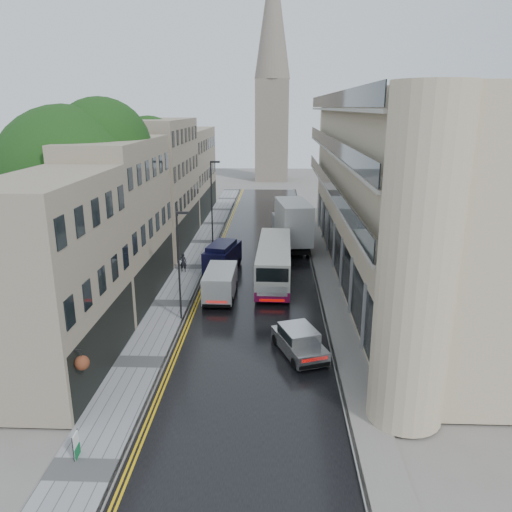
# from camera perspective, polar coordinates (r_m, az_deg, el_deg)

# --- Properties ---
(road) EXTENTS (9.00, 85.00, 0.02)m
(road) POSITION_cam_1_polar(r_m,az_deg,el_deg) (42.38, 0.40, -1.45)
(road) COLOR black
(road) RESTS_ON ground
(left_sidewalk) EXTENTS (2.70, 85.00, 0.12)m
(left_sidewalk) POSITION_cam_1_polar(r_m,az_deg,el_deg) (42.94, -7.43, -1.28)
(left_sidewalk) COLOR gray
(left_sidewalk) RESTS_ON ground
(right_sidewalk) EXTENTS (1.80, 85.00, 0.12)m
(right_sidewalk) POSITION_cam_1_polar(r_m,az_deg,el_deg) (42.54, 7.69, -1.46)
(right_sidewalk) COLOR slate
(right_sidewalk) RESTS_ON ground
(old_shop_row) EXTENTS (4.50, 56.00, 12.00)m
(old_shop_row) POSITION_cam_1_polar(r_m,az_deg,el_deg) (44.66, -11.78, 7.06)
(old_shop_row) COLOR gray
(old_shop_row) RESTS_ON ground
(modern_block) EXTENTS (8.00, 40.00, 14.00)m
(modern_block) POSITION_cam_1_polar(r_m,az_deg,el_deg) (40.28, 15.28, 7.25)
(modern_block) COLOR tan
(modern_block) RESTS_ON ground
(church_spire) EXTENTS (6.40, 6.40, 40.00)m
(church_spire) POSITION_cam_1_polar(r_m,az_deg,el_deg) (95.01, 1.88, 20.75)
(church_spire) COLOR #74675C
(church_spire) RESTS_ON ground
(tree_near) EXTENTS (10.56, 10.56, 13.89)m
(tree_near) POSITION_cam_1_polar(r_m,az_deg,el_deg) (36.08, -20.35, 5.68)
(tree_near) COLOR black
(tree_near) RESTS_ON ground
(tree_far) EXTENTS (9.24, 9.24, 12.46)m
(tree_far) POSITION_cam_1_polar(r_m,az_deg,el_deg) (48.21, -14.16, 7.87)
(tree_far) COLOR black
(tree_far) RESTS_ON ground
(cream_bus) EXTENTS (2.69, 10.90, 2.96)m
(cream_bus) POSITION_cam_1_polar(r_m,az_deg,el_deg) (36.30, 0.18, -2.11)
(cream_bus) COLOR silver
(cream_bus) RESTS_ON road
(white_lorry) EXTENTS (3.94, 9.20, 4.67)m
(white_lorry) POSITION_cam_1_polar(r_m,az_deg,el_deg) (46.11, 3.03, 3.06)
(white_lorry) COLOR silver
(white_lorry) RESTS_ON road
(silver_hatchback) EXTENTS (3.16, 4.55, 1.57)m
(silver_hatchback) POSITION_cam_1_polar(r_m,az_deg,el_deg) (26.47, 4.49, -11.25)
(silver_hatchback) COLOR #B8B9BD
(silver_hatchback) RESTS_ON road
(white_van) EXTENTS (2.10, 4.79, 2.16)m
(white_van) POSITION_cam_1_polar(r_m,az_deg,el_deg) (34.31, -5.99, -4.04)
(white_van) COLOR silver
(white_van) RESTS_ON road
(navy_van) EXTENTS (2.92, 5.20, 2.50)m
(navy_van) POSITION_cam_1_polar(r_m,az_deg,el_deg) (40.38, -5.80, -0.58)
(navy_van) COLOR black
(navy_van) RESTS_ON road
(pedestrian) EXTENTS (0.60, 0.42, 1.59)m
(pedestrian) POSITION_cam_1_polar(r_m,az_deg,el_deg) (41.49, -8.32, -0.72)
(pedestrian) COLOR black
(pedestrian) RESTS_ON left_sidewalk
(lamp_post_near) EXTENTS (0.79, 0.21, 6.96)m
(lamp_post_near) POSITION_cam_1_polar(r_m,az_deg,el_deg) (31.50, -8.80, -1.24)
(lamp_post_near) COLOR black
(lamp_post_near) RESTS_ON left_sidewalk
(lamp_post_far) EXTENTS (0.93, 0.24, 8.16)m
(lamp_post_far) POSITION_cam_1_polar(r_m,az_deg,el_deg) (48.49, -5.08, 5.92)
(lamp_post_far) COLOR black
(lamp_post_far) RESTS_ON left_sidewalk
(estate_sign) EXTENTS (0.11, 0.60, 0.99)m
(estate_sign) POSITION_cam_1_polar(r_m,az_deg,el_deg) (21.77, -19.90, -19.69)
(estate_sign) COLOR white
(estate_sign) RESTS_ON left_sidewalk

